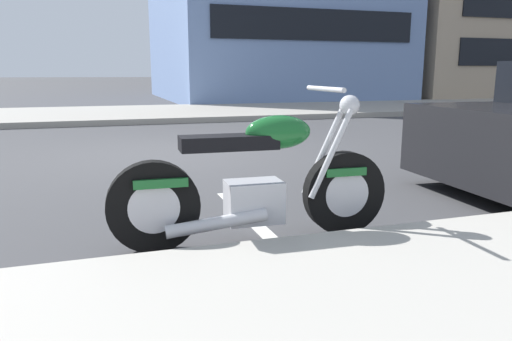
# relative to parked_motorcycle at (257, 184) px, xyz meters

# --- Properties ---
(ground_plane) EXTENTS (260.00, 260.00, 0.00)m
(ground_plane) POSITION_rel_parked_motorcycle_xyz_m (0.11, 4.09, -0.43)
(ground_plane) COLOR #3D3D3F
(sidewalk_far_curb) EXTENTS (120.00, 5.00, 0.14)m
(sidewalk_far_curb) POSITION_rel_parked_motorcycle_xyz_m (12.11, 10.93, -0.36)
(sidewalk_far_curb) COLOR gray
(sidewalk_far_curb) RESTS_ON ground
(parking_stall_stripe) EXTENTS (0.12, 2.20, 0.01)m
(parking_stall_stripe) POSITION_rel_parked_motorcycle_xyz_m (0.11, 0.35, -0.42)
(parking_stall_stripe) COLOR silver
(parking_stall_stripe) RESTS_ON ground
(parked_motorcycle) EXTENTS (2.05, 0.62, 1.11)m
(parked_motorcycle) POSITION_rel_parked_motorcycle_xyz_m (0.00, 0.00, 0.00)
(parked_motorcycle) COLOR black
(parked_motorcycle) RESTS_ON ground
(townhouse_behind_pole) EXTENTS (13.88, 10.33, 9.25)m
(townhouse_behind_pole) POSITION_rel_parked_motorcycle_xyz_m (18.76, 18.35, 4.20)
(townhouse_behind_pole) COLOR tan
(townhouse_behind_pole) RESTS_ON ground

